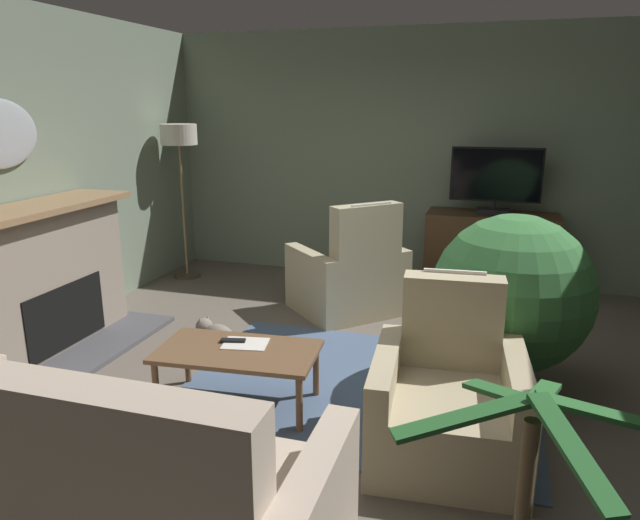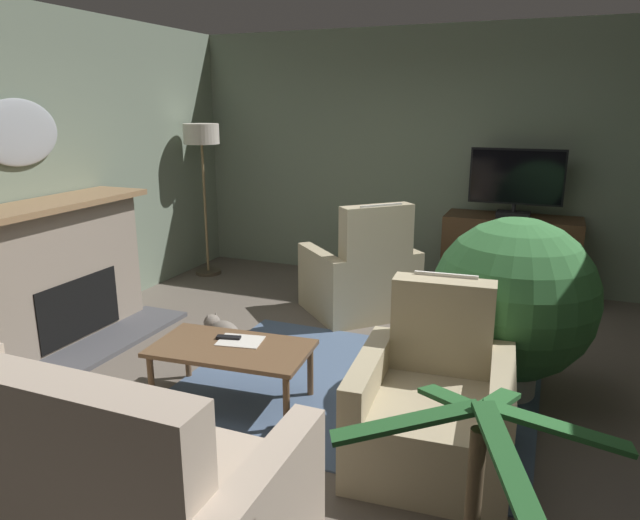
# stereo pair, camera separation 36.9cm
# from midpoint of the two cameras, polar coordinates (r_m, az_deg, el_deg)

# --- Properties ---
(ground_plane) EXTENTS (6.16, 6.42, 0.04)m
(ground_plane) POSITION_cam_midpoint_polar(r_m,az_deg,el_deg) (4.32, -0.45, -12.72)
(ground_plane) COLOR #665B51
(wall_back) EXTENTS (6.16, 0.10, 2.82)m
(wall_back) POSITION_cam_midpoint_polar(r_m,az_deg,el_deg) (6.72, 7.21, 10.00)
(wall_back) COLOR gray
(wall_back) RESTS_ON ground_plane
(wall_left) EXTENTS (0.10, 6.42, 2.82)m
(wall_left) POSITION_cam_midpoint_polar(r_m,az_deg,el_deg) (5.42, -30.60, 6.82)
(wall_left) COLOR gray
(wall_left) RESTS_ON ground_plane
(rug_central) EXTENTS (2.49, 1.96, 0.01)m
(rug_central) POSITION_cam_midpoint_polar(r_m,az_deg,el_deg) (4.30, 1.40, -12.47)
(rug_central) COLOR slate
(rug_central) RESTS_ON ground_plane
(fireplace) EXTENTS (0.90, 1.79, 1.23)m
(fireplace) POSITION_cam_midpoint_polar(r_m,az_deg,el_deg) (5.31, -27.47, -2.05)
(fireplace) COLOR #4C4C51
(fireplace) RESTS_ON ground_plane
(tv_cabinet) EXTENTS (1.36, 0.57, 0.87)m
(tv_cabinet) POSITION_cam_midpoint_polar(r_m,az_deg,el_deg) (6.45, 14.84, 0.42)
(tv_cabinet) COLOR #352315
(tv_cabinet) RESTS_ON ground_plane
(television) EXTENTS (0.92, 0.20, 0.70)m
(television) POSITION_cam_midpoint_polar(r_m,az_deg,el_deg) (6.24, 15.33, 7.69)
(television) COLOR black
(television) RESTS_ON tv_cabinet
(coffee_table) EXTENTS (1.11, 0.67, 0.41)m
(coffee_table) POSITION_cam_midpoint_polar(r_m,az_deg,el_deg) (3.98, -10.81, -9.28)
(coffee_table) COLOR brown
(coffee_table) RESTS_ON ground_plane
(tv_remote) EXTENTS (0.18, 0.09, 0.02)m
(tv_remote) POSITION_cam_midpoint_polar(r_m,az_deg,el_deg) (4.07, -11.19, -7.87)
(tv_remote) COLOR black
(tv_remote) RESTS_ON coffee_table
(folded_newspaper) EXTENTS (0.33, 0.27, 0.01)m
(folded_newspaper) POSITION_cam_midpoint_polar(r_m,az_deg,el_deg) (4.03, -10.00, -8.17)
(folded_newspaper) COLOR silver
(folded_newspaper) RESTS_ON coffee_table
(sofa_floral) EXTENTS (2.16, 0.86, 1.02)m
(sofa_floral) POSITION_cam_midpoint_polar(r_m,az_deg,el_deg) (2.99, -24.76, -20.14)
(sofa_floral) COLOR #C6B29E
(sofa_floral) RESTS_ON ground_plane
(armchair_near_window) EXTENTS (0.93, 0.97, 1.01)m
(armchair_near_window) POSITION_cam_midpoint_polar(r_m,az_deg,el_deg) (3.50, 9.52, -13.78)
(armchair_near_window) COLOR tan
(armchair_near_window) RESTS_ON ground_plane
(armchair_beside_cabinet) EXTENTS (1.27, 1.27, 1.14)m
(armchair_beside_cabinet) POSITION_cam_midpoint_polar(r_m,az_deg,el_deg) (5.65, 1.09, -1.80)
(armchair_beside_cabinet) COLOR tan
(armchair_beside_cabinet) RESTS_ON ground_plane
(potted_plant_on_hearth_side) EXTENTS (1.12, 1.12, 1.27)m
(potted_plant_on_hearth_side) POSITION_cam_midpoint_polar(r_m,az_deg,el_deg) (4.24, 16.07, -3.38)
(potted_plant_on_hearth_side) COLOR beige
(potted_plant_on_hearth_side) RESTS_ON ground_plane
(cat) EXTENTS (0.59, 0.39, 0.22)m
(cat) POSITION_cam_midpoint_polar(r_m,az_deg,el_deg) (5.05, -12.28, -7.22)
(cat) COLOR gray
(cat) RESTS_ON ground_plane
(floor_lamp) EXTENTS (0.41, 0.41, 1.78)m
(floor_lamp) POSITION_cam_midpoint_polar(r_m,az_deg,el_deg) (6.87, -15.22, 10.41)
(floor_lamp) COLOR #4C4233
(floor_lamp) RESTS_ON ground_plane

